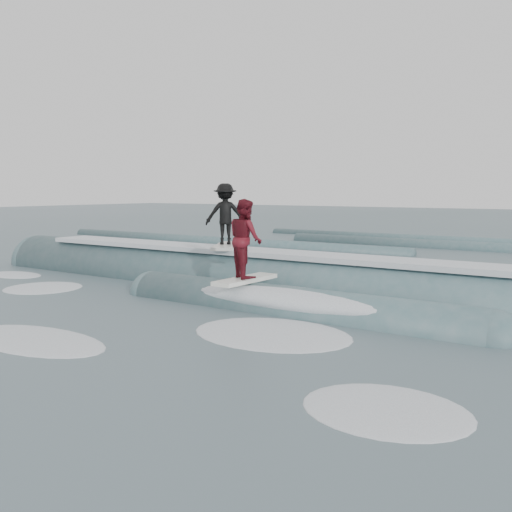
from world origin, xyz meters
The scene contains 6 objects.
ground centered at (0.00, 0.00, 0.00)m, with size 160.00×160.00×0.00m, color #374E51.
breaking_wave centered at (0.32, 2.97, 0.04)m, with size 23.92×3.85×2.14m.
surfer_black centered at (-1.79, 3.36, 2.08)m, with size 1.43×2.02×1.91m.
surfer_red centered at (0.50, 1.16, 1.61)m, with size 1.19×2.02×2.04m.
whitewater centered at (0.06, -1.23, 0.00)m, with size 17.97×7.30×0.10m.
far_swells centered at (-2.26, 17.65, 0.00)m, with size 35.84×8.65×0.80m.
Camera 1 is at (8.50, -10.22, 2.87)m, focal length 40.00 mm.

